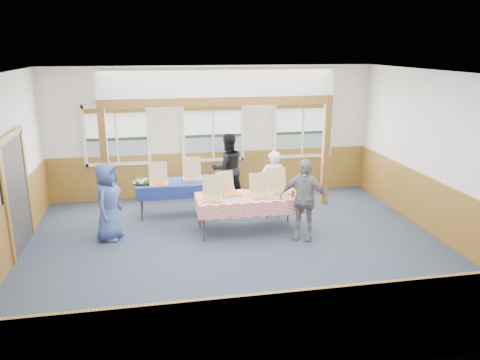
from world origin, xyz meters
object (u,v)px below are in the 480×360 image
woman_white (273,184)px  woman_black (228,168)px  table_left (177,184)px  man_blue (108,201)px  person_grey (303,199)px  table_right (248,198)px

woman_white → woman_black: 1.43m
woman_white → table_left: bearing=-10.9°
woman_black → woman_white: bearing=115.4°
man_blue → person_grey: (3.71, -0.66, 0.03)m
table_left → person_grey: (2.32, -1.84, 0.10)m
person_grey → man_blue: bearing=-161.0°
table_right → woman_white: (0.70, 0.72, 0.04)m
woman_black → person_grey: size_ratio=1.05×
woman_black → person_grey: bearing=104.8°
table_left → man_blue: man_blue is taller
table_left → woman_black: (1.23, 0.61, 0.14)m
table_right → woman_white: woman_white is taller
table_right → table_left: bearing=153.6°
table_right → person_grey: person_grey is taller
table_left → woman_black: size_ratio=1.11×
table_left → woman_black: 1.38m
woman_black → man_blue: woman_black is taller
man_blue → person_grey: 3.76m
person_grey → table_right: bearing=179.8°
table_right → man_blue: 2.74m
table_right → person_grey: bearing=-11.7°
woman_white → man_blue: 3.49m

